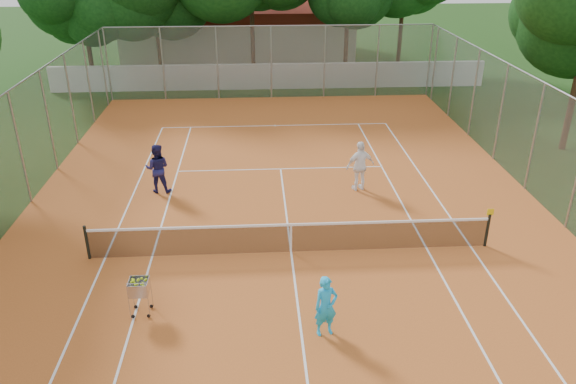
{
  "coord_description": "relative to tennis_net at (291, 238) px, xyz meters",
  "views": [
    {
      "loc": [
        -0.97,
        -14.4,
        8.81
      ],
      "look_at": [
        0.0,
        1.5,
        1.3
      ],
      "focal_mm": 35.0,
      "sensor_mm": 36.0,
      "label": 1
    }
  ],
  "objects": [
    {
      "name": "perimeter_fence",
      "position": [
        0.0,
        0.0,
        1.49
      ],
      "size": [
        18.0,
        34.0,
        4.0
      ],
      "primitive_type": "cube",
      "color": "slate",
      "rests_on": "ground"
    },
    {
      "name": "player_far_right",
      "position": [
        2.81,
        4.29,
        0.45
      ],
      "size": [
        1.18,
        0.74,
        1.87
      ],
      "primitive_type": "imported",
      "rotation": [
        0.0,
        0.0,
        3.42
      ],
      "color": "white",
      "rests_on": "court_pad"
    },
    {
      "name": "player_far_left",
      "position": [
        -4.55,
        4.57,
        0.42
      ],
      "size": [
        0.92,
        0.74,
        1.83
      ],
      "primitive_type": "imported",
      "rotation": [
        0.0,
        0.0,
        3.09
      ],
      "color": "navy",
      "rests_on": "court_pad"
    },
    {
      "name": "court_pad",
      "position": [
        0.0,
        0.0,
        -0.5
      ],
      "size": [
        18.0,
        34.0,
        0.02
      ],
      "primitive_type": "cube",
      "color": "#BF6025",
      "rests_on": "ground"
    },
    {
      "name": "court_lines",
      "position": [
        0.0,
        0.0,
        -0.49
      ],
      "size": [
        10.98,
        23.78,
        0.01
      ],
      "primitive_type": "cube",
      "color": "white",
      "rests_on": "court_pad"
    },
    {
      "name": "ball_hopper",
      "position": [
        -3.94,
        -2.72,
        0.04
      ],
      "size": [
        0.58,
        0.58,
        1.06
      ],
      "primitive_type": "cube",
      "rotation": [
        0.0,
        0.0,
        -0.15
      ],
      "color": "#B5B5BC",
      "rests_on": "court_pad"
    },
    {
      "name": "clubhouse",
      "position": [
        -2.0,
        29.0,
        1.69
      ],
      "size": [
        16.4,
        9.0,
        4.4
      ],
      "primitive_type": "cube",
      "color": "beige",
      "rests_on": "ground"
    },
    {
      "name": "ground",
      "position": [
        0.0,
        0.0,
        -0.51
      ],
      "size": [
        120.0,
        120.0,
        0.0
      ],
      "primitive_type": "plane",
      "color": "black",
      "rests_on": "ground"
    },
    {
      "name": "boundary_wall",
      "position": [
        0.0,
        19.0,
        0.24
      ],
      "size": [
        26.0,
        0.3,
        1.5
      ],
      "primitive_type": "cube",
      "color": "silver",
      "rests_on": "ground"
    },
    {
      "name": "tennis_net",
      "position": [
        0.0,
        0.0,
        0.0
      ],
      "size": [
        11.88,
        0.1,
        0.98
      ],
      "primitive_type": "cube",
      "color": "black",
      "rests_on": "court_pad"
    },
    {
      "name": "player_near",
      "position": [
        0.57,
        -3.76,
        0.29
      ],
      "size": [
        0.64,
        0.5,
        1.55
      ],
      "primitive_type": "imported",
      "rotation": [
        0.0,
        0.0,
        0.26
      ],
      "color": "#1CAEF1",
      "rests_on": "court_pad"
    }
  ]
}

